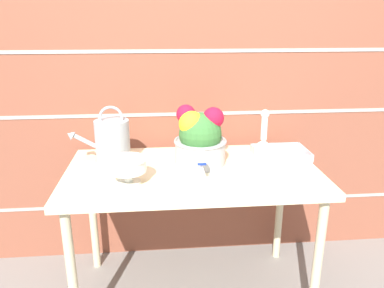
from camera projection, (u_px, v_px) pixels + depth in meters
name	position (u px, v px, depth m)	size (l,w,h in m)	color
brick_wall	(186.00, 82.00, 2.17)	(3.60, 0.08, 2.20)	brown
patio_table	(193.00, 182.00, 1.88)	(1.25, 0.69, 0.74)	beige
watering_can	(112.00, 141.00, 1.90)	(0.32, 0.17, 0.30)	#9EA3A8
crystal_pedestal_bowl	(128.00, 166.00, 1.67)	(0.18, 0.18, 0.12)	silver
flower_planter	(200.00, 138.00, 1.89)	(0.27, 0.27, 0.30)	#ADADB2
glass_decanter	(263.00, 154.00, 1.76)	(0.09, 0.09, 0.32)	silver
figurine_vase	(201.00, 171.00, 1.66)	(0.07, 0.07, 0.17)	white
wire_tray	(281.00, 154.00, 2.03)	(0.29, 0.22, 0.04)	#B7B7BC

